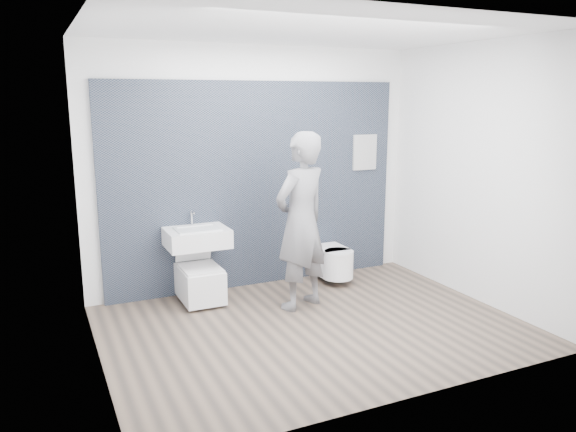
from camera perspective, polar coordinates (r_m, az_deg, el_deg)
name	(u,v)px	position (r m, az deg, el deg)	size (l,w,h in m)	color
ground	(313,326)	(5.65, 2.60, -11.14)	(4.00, 4.00, 0.00)	brown
room_shell	(315,150)	(5.21, 2.79, 6.72)	(4.00, 4.00, 4.00)	silver
tile_wall	(258,283)	(6.90, -3.06, -6.77)	(3.60, 0.06, 2.40)	black
washbasin	(197,237)	(6.19, -9.23, -2.13)	(0.67, 0.50, 0.50)	white
toilet_square	(200,281)	(6.28, -8.95, -6.55)	(0.42, 0.62, 0.81)	white
toilet_rounded	(333,262)	(6.87, 4.62, -4.65)	(0.37, 0.63, 0.34)	white
info_placard	(361,269)	(7.49, 7.47, -5.33)	(0.33, 0.03, 0.44)	silver
visitor	(301,222)	(5.88, 1.32, -0.56)	(0.69, 0.45, 1.88)	slate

